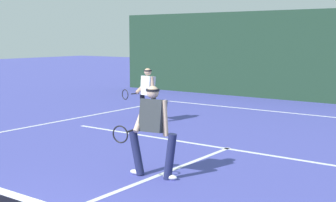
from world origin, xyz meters
The scene contains 5 objects.
court_line_baseline_far centered at (0.00, 11.71, 0.00)m, with size 10.96×0.10×0.01m, color white.
court_line_service centered at (0.00, 6.31, 0.00)m, with size 8.93×0.10×0.01m, color white.
court_line_centre centered at (0.00, 3.20, 0.00)m, with size 0.10×6.40×0.01m, color white.
player_near centered at (-0.02, 3.73, 0.87)m, with size 0.93×0.86×1.58m.
player_far centered at (-3.38, 7.81, 0.83)m, with size 0.91×0.87×1.53m.
Camera 1 is at (4.80, -2.43, 2.39)m, focal length 50.26 mm.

